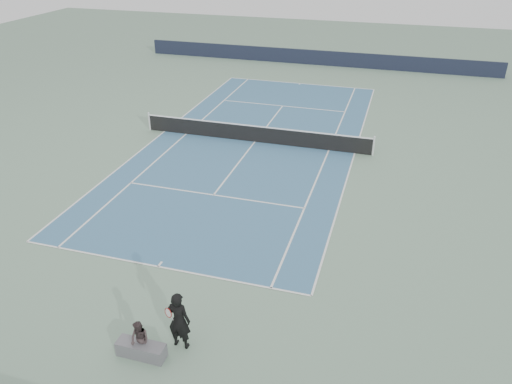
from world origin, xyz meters
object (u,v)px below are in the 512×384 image
(tennis_net, at_px, (255,133))
(tennis_player, at_px, (179,320))
(tennis_ball, at_px, (151,360))
(spectator_bench, at_px, (140,344))

(tennis_net, xyz_separation_m, tennis_player, (2.30, -15.05, 0.43))
(tennis_player, bearing_deg, tennis_net, 98.70)
(tennis_net, distance_m, tennis_ball, 15.95)
(tennis_net, distance_m, spectator_bench, 15.79)
(tennis_net, bearing_deg, tennis_player, -81.30)
(tennis_net, xyz_separation_m, spectator_bench, (1.41, -15.73, -0.08))
(tennis_ball, bearing_deg, spectator_bench, 161.44)
(tennis_ball, bearing_deg, tennis_player, 55.79)
(tennis_ball, height_order, spectator_bench, spectator_bench)
(tennis_player, xyz_separation_m, tennis_ball, (-0.54, -0.79, -0.90))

